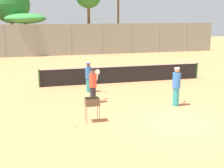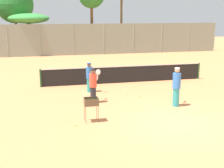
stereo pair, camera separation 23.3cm
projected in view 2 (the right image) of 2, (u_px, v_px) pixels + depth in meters
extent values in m
plane|color=#D37F4C|center=(176.00, 124.00, 12.29)|extent=(80.00, 80.00, 0.00)
cylinder|color=#26592D|center=(40.00, 78.00, 18.24)|extent=(0.10, 0.10, 1.07)
cylinder|color=#26592D|center=(199.00, 71.00, 20.56)|extent=(0.10, 0.10, 1.07)
cube|color=black|center=(124.00, 75.00, 19.41)|extent=(10.21, 0.01, 1.01)
cube|color=white|center=(124.00, 66.00, 19.29)|extent=(10.21, 0.02, 0.06)
cylinder|color=gray|center=(7.00, 41.00, 30.17)|extent=(0.08, 0.08, 3.17)
cylinder|color=gray|center=(41.00, 40.00, 30.90)|extent=(0.08, 0.08, 3.17)
cylinder|color=gray|center=(73.00, 40.00, 31.63)|extent=(0.08, 0.08, 3.17)
cylinder|color=gray|center=(104.00, 39.00, 32.35)|extent=(0.08, 0.08, 3.17)
cylinder|color=gray|center=(133.00, 39.00, 33.08)|extent=(0.08, 0.08, 3.17)
cylinder|color=gray|center=(162.00, 38.00, 33.81)|extent=(0.08, 0.08, 3.17)
cylinder|color=gray|center=(189.00, 37.00, 34.53)|extent=(0.08, 0.08, 3.17)
cylinder|color=gray|center=(214.00, 37.00, 35.26)|extent=(0.08, 0.08, 3.17)
cube|color=gray|center=(89.00, 39.00, 31.99)|extent=(28.77, 0.01, 3.17)
cylinder|color=brown|center=(16.00, 34.00, 35.04)|extent=(0.31, 0.31, 3.91)
sphere|color=#28722D|center=(14.00, 4.00, 34.32)|extent=(4.12, 4.12, 4.12)
cylinder|color=brown|center=(92.00, 28.00, 33.38)|extent=(0.30, 0.30, 5.24)
cylinder|color=brown|center=(30.00, 39.00, 32.27)|extent=(0.42, 0.42, 3.17)
ellipsoid|color=#338438|center=(29.00, 18.00, 31.79)|extent=(4.16, 4.16, 1.04)
cylinder|color=brown|center=(121.00, 20.00, 36.10)|extent=(0.25, 0.25, 6.91)
cylinder|color=teal|center=(89.00, 85.00, 17.14)|extent=(0.27, 0.27, 0.77)
cylinder|color=blue|center=(89.00, 73.00, 16.98)|extent=(0.34, 0.34, 0.64)
sphere|color=brown|center=(89.00, 65.00, 16.89)|extent=(0.21, 0.21, 0.21)
cylinder|color=#2659B2|center=(89.00, 63.00, 16.87)|extent=(0.22, 0.22, 0.05)
cylinder|color=black|center=(95.00, 76.00, 16.90)|extent=(0.14, 0.10, 0.27)
ellipsoid|color=silver|center=(98.00, 72.00, 16.80)|extent=(0.35, 0.24, 0.43)
cylinder|color=#26262D|center=(93.00, 95.00, 15.11)|extent=(0.28, 0.28, 0.79)
cylinder|color=#E54C38|center=(93.00, 80.00, 14.94)|extent=(0.34, 0.34, 0.66)
sphere|color=#8C6647|center=(93.00, 71.00, 14.85)|extent=(0.21, 0.21, 0.21)
cylinder|color=black|center=(93.00, 70.00, 14.83)|extent=(0.22, 0.22, 0.05)
cylinder|color=black|center=(96.00, 82.00, 15.30)|extent=(0.10, 0.14, 0.27)
ellipsoid|color=silver|center=(97.00, 77.00, 15.42)|extent=(0.24, 0.35, 0.43)
cylinder|color=teal|center=(176.00, 97.00, 14.54)|extent=(0.30, 0.30, 0.86)
cylinder|color=blue|center=(177.00, 81.00, 14.37)|extent=(0.38, 0.38, 0.72)
sphere|color=tan|center=(177.00, 71.00, 14.26)|extent=(0.23, 0.23, 0.23)
cylinder|color=white|center=(177.00, 68.00, 14.24)|extent=(0.24, 0.24, 0.06)
cylinder|color=black|center=(177.00, 83.00, 14.75)|extent=(0.10, 0.14, 0.27)
ellipsoid|color=silver|center=(178.00, 77.00, 14.88)|extent=(0.22, 0.36, 0.43)
cylinder|color=brown|center=(86.00, 115.00, 12.28)|extent=(0.02, 0.02, 0.68)
cylinder|color=brown|center=(98.00, 114.00, 12.39)|extent=(0.02, 0.02, 0.68)
cylinder|color=brown|center=(84.00, 112.00, 12.62)|extent=(0.02, 0.02, 0.68)
cylinder|color=brown|center=(97.00, 111.00, 12.74)|extent=(0.02, 0.02, 0.68)
cube|color=brown|center=(91.00, 105.00, 12.43)|extent=(0.55, 0.40, 0.01)
cube|color=brown|center=(92.00, 103.00, 12.21)|extent=(0.55, 0.01, 0.30)
cube|color=brown|center=(90.00, 100.00, 12.59)|extent=(0.55, 0.01, 0.30)
cube|color=brown|center=(84.00, 102.00, 12.33)|extent=(0.01, 0.40, 0.30)
cube|color=brown|center=(98.00, 101.00, 12.46)|extent=(0.01, 0.40, 0.30)
sphere|color=#D1E54C|center=(96.00, 103.00, 12.55)|extent=(0.07, 0.07, 0.07)
sphere|color=#D1E54C|center=(88.00, 103.00, 12.40)|extent=(0.07, 0.07, 0.07)
sphere|color=#D1E54C|center=(94.00, 104.00, 12.42)|extent=(0.07, 0.07, 0.07)
sphere|color=#D1E54C|center=(88.00, 103.00, 12.42)|extent=(0.07, 0.07, 0.07)
sphere|color=#D1E54C|center=(90.00, 103.00, 12.51)|extent=(0.07, 0.07, 0.07)
sphere|color=#D1E54C|center=(87.00, 104.00, 12.24)|extent=(0.07, 0.07, 0.07)
sphere|color=#D1E54C|center=(95.00, 103.00, 12.32)|extent=(0.07, 0.07, 0.07)
sphere|color=#D1E54C|center=(92.00, 103.00, 12.41)|extent=(0.07, 0.07, 0.07)
sphere|color=#D1E54C|center=(91.00, 104.00, 12.46)|extent=(0.07, 0.07, 0.07)
sphere|color=#D1E54C|center=(90.00, 102.00, 12.52)|extent=(0.07, 0.07, 0.07)
sphere|color=#D1E54C|center=(75.00, 125.00, 12.05)|extent=(0.07, 0.07, 0.07)
sphere|color=#D1E54C|center=(179.00, 81.00, 19.86)|extent=(0.07, 0.07, 0.07)
sphere|color=#D1E54C|center=(190.00, 83.00, 19.37)|extent=(0.07, 0.07, 0.07)
sphere|color=#D1E54C|center=(140.00, 96.00, 16.25)|extent=(0.07, 0.07, 0.07)
sphere|color=#D1E54C|center=(126.00, 94.00, 16.66)|extent=(0.07, 0.07, 0.07)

